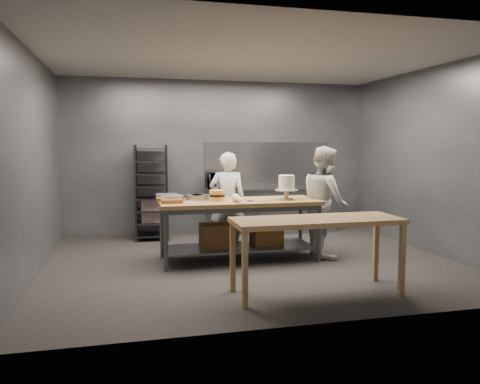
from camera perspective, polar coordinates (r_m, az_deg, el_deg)
The scene contains 16 objects.
ground at distance 7.11m, azimuth 1.44°, elevation -8.51°, with size 6.00×6.00×0.00m, color black.
back_wall at distance 9.33m, azimuth -2.52°, elevation 4.25°, with size 6.00×0.04×3.00m, color #4C4F54.
work_table at distance 7.12m, azimuth -0.15°, elevation -3.78°, with size 2.40×0.90×0.92m.
near_counter at distance 5.59m, azimuth 9.35°, elevation -4.05°, with size 2.00×0.70×0.90m.
back_counter at distance 9.35m, azimuth 3.92°, elevation -2.20°, with size 2.60×0.60×0.90m.
splashback_panel at distance 9.56m, azimuth 3.42°, elevation 3.39°, with size 2.60×0.02×0.90m, color slate.
speed_rack at distance 8.81m, azimuth -10.72°, elevation -0.15°, with size 0.64×0.68×1.75m.
chef_behind at distance 7.71m, azimuth -1.53°, elevation -1.19°, with size 0.60×0.39×1.64m, color silver.
chef_right at distance 7.52m, azimuth 10.29°, elevation -1.08°, with size 0.84×0.66×1.74m, color silver.
microwave at distance 9.04m, azimuth -2.12°, elevation 1.34°, with size 0.54×0.37×0.30m, color black.
frosted_cake_stand at distance 7.14m, azimuth 5.69°, elevation 0.92°, with size 0.34×0.34×0.37m.
layer_cake at distance 7.01m, azimuth -2.81°, elevation -0.42°, with size 0.23×0.23×0.16m.
cake_pans at distance 7.13m, azimuth -6.22°, elevation -0.68°, with size 0.70×0.34×0.07m.
piping_bag at distance 6.73m, azimuth -0.06°, elevation -0.85°, with size 0.12×0.12×0.38m, color silver.
offset_spatula at distance 6.94m, azimuth 1.91°, elevation -1.10°, with size 0.36×0.02×0.02m.
pastry_clamshells at distance 6.91m, azimuth -8.63°, elevation -0.76°, with size 0.36×0.46×0.11m.
Camera 1 is at (-1.79, -6.65, 1.78)m, focal length 35.00 mm.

